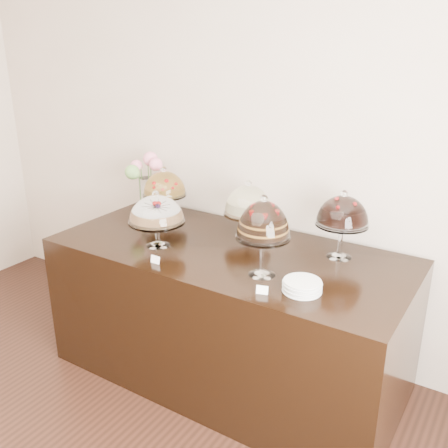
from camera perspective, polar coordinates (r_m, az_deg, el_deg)
The scene contains 11 objects.
wall_back at distance 3.42m, azimuth 2.69°, elevation 10.20°, with size 5.00×0.04×3.00m, color beige.
display_counter at distance 3.25m, azimuth 0.48°, elevation -10.19°, with size 2.20×1.00×0.90m, color black.
cake_stand_sugar_sponge at distance 3.05m, azimuth -7.73°, elevation 1.42°, with size 0.35×0.35×0.35m.
cake_stand_choco_layer at distance 2.62m, azimuth 4.52°, elevation 0.12°, with size 0.29×0.29×0.45m.
cake_stand_cheesecake at distance 3.19m, azimuth 2.78°, elevation 2.47°, with size 0.32×0.32×0.37m.
cake_stand_dark_choco at distance 2.93m, azimuth 13.41°, elevation 1.20°, with size 0.31×0.31×0.41m.
cake_stand_fruit_tart at distance 3.55m, azimuth -6.83°, elevation 4.38°, with size 0.31×0.31×0.37m.
flower_vase at distance 3.74m, azimuth -9.01°, elevation 5.32°, with size 0.28×0.29×0.43m.
plate_stack at distance 2.57m, azimuth 8.92°, elevation -7.04°, with size 0.20×0.20×0.06m.
price_card_left at distance 2.88m, azimuth -7.87°, elevation -4.05°, with size 0.06×0.01×0.04m, color white.
price_card_right at distance 2.53m, azimuth 4.38°, elevation -7.52°, with size 0.06×0.01×0.04m, color white.
Camera 1 is at (1.67, 0.07, 2.11)m, focal length 40.00 mm.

